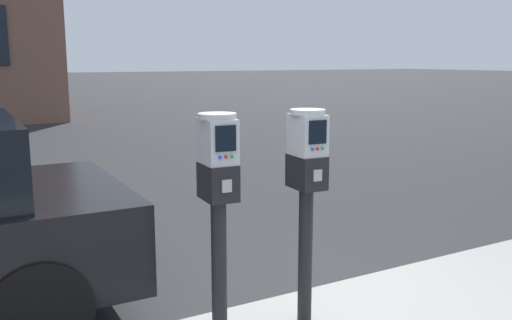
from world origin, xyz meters
name	(u,v)px	position (x,y,z in m)	size (l,w,h in m)	color
parking_meter_near_kerb	(218,189)	(-0.58, -0.22, 1.09)	(0.23, 0.26, 1.38)	black
parking_meter_twin_adjacent	(307,178)	(0.02, -0.22, 1.09)	(0.23, 0.26, 1.38)	black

